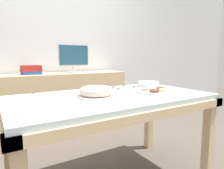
{
  "coord_description": "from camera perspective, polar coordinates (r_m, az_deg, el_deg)",
  "views": [
    {
      "loc": [
        -0.8,
        -1.3,
        1.04
      ],
      "look_at": [
        0.09,
        0.15,
        0.81
      ],
      "focal_mm": 32.0,
      "sensor_mm": 36.0,
      "label": 1
    }
  ],
  "objects": [
    {
      "name": "tealight_right_edge",
      "position": [
        1.95,
        3.26,
        -0.57
      ],
      "size": [
        0.04,
        0.04,
        0.04
      ],
      "color": "silver",
      "rests_on": "dining_table"
    },
    {
      "name": "cake_chocolate_round",
      "position": [
        1.48,
        -4.52,
        -2.19
      ],
      "size": [
        0.29,
        0.29,
        0.08
      ],
      "color": "white",
      "rests_on": "dining_table"
    },
    {
      "name": "wall_back",
      "position": [
        3.0,
        -16.3,
        12.36
      ],
      "size": [
        8.0,
        0.1,
        2.6
      ],
      "primitive_type": "cube",
      "color": "silver",
      "rests_on": "ground"
    },
    {
      "name": "book_stack",
      "position": [
        2.62,
        -22.1,
        3.9
      ],
      "size": [
        0.24,
        0.18,
        0.11
      ],
      "color": "#23478C",
      "rests_on": "sideboard"
    },
    {
      "name": "plate_stack",
      "position": [
        2.06,
        10.38,
        0.17
      ],
      "size": [
        0.21,
        0.21,
        0.05
      ],
      "color": "white",
      "rests_on": "dining_table"
    },
    {
      "name": "dining_table",
      "position": [
        1.58,
        0.04,
        -6.42
      ],
      "size": [
        1.57,
        0.86,
        0.75
      ],
      "color": "silver",
      "rests_on": "ground"
    },
    {
      "name": "tealight_left_edge",
      "position": [
        1.88,
        0.53,
        -0.84
      ],
      "size": [
        0.04,
        0.04,
        0.04
      ],
      "color": "silver",
      "rests_on": "dining_table"
    },
    {
      "name": "tealight_centre",
      "position": [
        1.91,
        6.31,
        -0.77
      ],
      "size": [
        0.04,
        0.04,
        0.04
      ],
      "color": "silver",
      "rests_on": "dining_table"
    },
    {
      "name": "pastry_platter",
      "position": [
        1.74,
        12.06,
        -1.7
      ],
      "size": [
        0.34,
        0.34,
        0.04
      ],
      "color": "white",
      "rests_on": "dining_table"
    },
    {
      "name": "tealight_near_cakes",
      "position": [
        1.68,
        -21.48,
        -2.45
      ],
      "size": [
        0.04,
        0.04,
        0.04
      ],
      "color": "silver",
      "rests_on": "dining_table"
    },
    {
      "name": "sideboard",
      "position": [
        2.77,
        -13.97,
        -5.5
      ],
      "size": [
        1.73,
        0.44,
        0.84
      ],
      "color": "#D1B284",
      "rests_on": "ground"
    },
    {
      "name": "tealight_near_front",
      "position": [
        1.77,
        1.8,
        -1.38
      ],
      "size": [
        0.04,
        0.04,
        0.04
      ],
      "color": "silver",
      "rests_on": "dining_table"
    },
    {
      "name": "computer_monitor",
      "position": [
        2.76,
        -10.83,
        7.28
      ],
      "size": [
        0.42,
        0.2,
        0.38
      ],
      "color": "silver",
      "rests_on": "sideboard"
    }
  ]
}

